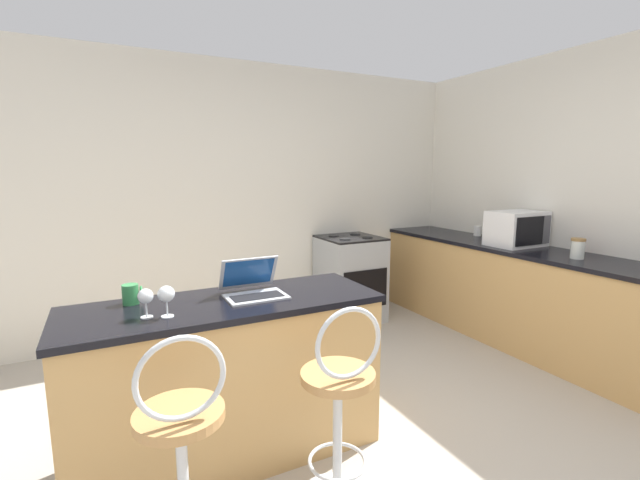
{
  "coord_description": "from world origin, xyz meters",
  "views": [
    {
      "loc": [
        -1.15,
        -1.54,
        1.57
      ],
      "look_at": [
        0.47,
        1.64,
        0.99
      ],
      "focal_mm": 24.0,
      "sensor_mm": 36.0,
      "label": 1
    }
  ],
  "objects_px": {
    "wine_glass_tall": "(146,297)",
    "mug_white": "(478,231)",
    "laptop": "(253,286)",
    "mug_green": "(131,294)",
    "storage_jar": "(578,248)",
    "mug_red": "(576,248)",
    "wine_glass_short": "(166,295)",
    "bar_stool_far": "(340,415)",
    "stove_range": "(350,278)",
    "microwave": "(517,229)",
    "bar_stool_near": "(183,461)"
  },
  "relations": [
    {
      "from": "wine_glass_tall",
      "to": "mug_white",
      "type": "xyz_separation_m",
      "value": [
        3.37,
        1.15,
        -0.05
      ]
    },
    {
      "from": "storage_jar",
      "to": "mug_red",
      "type": "bearing_deg",
      "value": 34.04
    },
    {
      "from": "laptop",
      "to": "wine_glass_tall",
      "type": "xyz_separation_m",
      "value": [
        -0.56,
        -0.13,
        0.05
      ]
    },
    {
      "from": "laptop",
      "to": "stove_range",
      "type": "height_order",
      "value": "laptop"
    },
    {
      "from": "microwave",
      "to": "mug_red",
      "type": "height_order",
      "value": "microwave"
    },
    {
      "from": "bar_stool_far",
      "to": "wine_glass_tall",
      "type": "distance_m",
      "value": 1.05
    },
    {
      "from": "wine_glass_short",
      "to": "storage_jar",
      "type": "height_order",
      "value": "storage_jar"
    },
    {
      "from": "laptop",
      "to": "wine_glass_tall",
      "type": "bearing_deg",
      "value": -166.82
    },
    {
      "from": "laptop",
      "to": "wine_glass_short",
      "type": "xyz_separation_m",
      "value": [
        -0.47,
        -0.16,
        0.06
      ]
    },
    {
      "from": "mug_red",
      "to": "wine_glass_tall",
      "type": "xyz_separation_m",
      "value": [
        -3.3,
        -0.04,
        0.05
      ]
    },
    {
      "from": "wine_glass_short",
      "to": "bar_stool_near",
      "type": "bearing_deg",
      "value": -93.79
    },
    {
      "from": "wine_glass_tall",
      "to": "microwave",
      "type": "bearing_deg",
      "value": 9.79
    },
    {
      "from": "mug_red",
      "to": "wine_glass_short",
      "type": "bearing_deg",
      "value": -178.64
    },
    {
      "from": "bar_stool_far",
      "to": "stove_range",
      "type": "height_order",
      "value": "bar_stool_far"
    },
    {
      "from": "laptop",
      "to": "mug_green",
      "type": "xyz_separation_m",
      "value": [
        -0.61,
        0.13,
        -0.0
      ]
    },
    {
      "from": "mug_green",
      "to": "mug_red",
      "type": "height_order",
      "value": "mug_red"
    },
    {
      "from": "laptop",
      "to": "stove_range",
      "type": "xyz_separation_m",
      "value": [
        1.57,
        1.57,
        -0.5
      ]
    },
    {
      "from": "bar_stool_far",
      "to": "laptop",
      "type": "distance_m",
      "value": 0.83
    },
    {
      "from": "laptop",
      "to": "mug_red",
      "type": "height_order",
      "value": "laptop"
    },
    {
      "from": "mug_red",
      "to": "bar_stool_far",
      "type": "bearing_deg",
      "value": -167.47
    },
    {
      "from": "bar_stool_near",
      "to": "microwave",
      "type": "distance_m",
      "value": 3.39
    },
    {
      "from": "wine_glass_tall",
      "to": "wine_glass_short",
      "type": "bearing_deg",
      "value": -20.65
    },
    {
      "from": "stove_range",
      "to": "mug_green",
      "type": "bearing_deg",
      "value": -146.66
    },
    {
      "from": "mug_green",
      "to": "wine_glass_short",
      "type": "distance_m",
      "value": 0.33
    },
    {
      "from": "bar_stool_far",
      "to": "wine_glass_short",
      "type": "xyz_separation_m",
      "value": [
        -0.66,
        0.49,
        0.52
      ]
    },
    {
      "from": "stove_range",
      "to": "storage_jar",
      "type": "xyz_separation_m",
      "value": [
        1.01,
        -1.76,
        0.53
      ]
    },
    {
      "from": "stove_range",
      "to": "wine_glass_tall",
      "type": "distance_m",
      "value": 2.78
    },
    {
      "from": "microwave",
      "to": "wine_glass_tall",
      "type": "relative_size",
      "value": 3.51
    },
    {
      "from": "stove_range",
      "to": "wine_glass_short",
      "type": "height_order",
      "value": "wine_glass_short"
    },
    {
      "from": "bar_stool_near",
      "to": "wine_glass_tall",
      "type": "height_order",
      "value": "wine_glass_tall"
    },
    {
      "from": "bar_stool_near",
      "to": "mug_red",
      "type": "xyz_separation_m",
      "value": [
        3.25,
        0.57,
        0.47
      ]
    },
    {
      "from": "microwave",
      "to": "wine_glass_tall",
      "type": "xyz_separation_m",
      "value": [
        -3.22,
        -0.55,
        -0.06
      ]
    },
    {
      "from": "mug_green",
      "to": "storage_jar",
      "type": "relative_size",
      "value": 0.64
    },
    {
      "from": "bar_stool_near",
      "to": "microwave",
      "type": "relative_size",
      "value": 2.05
    },
    {
      "from": "bar_stool_near",
      "to": "mug_green",
      "type": "distance_m",
      "value": 0.92
    },
    {
      "from": "bar_stool_far",
      "to": "wine_glass_short",
      "type": "bearing_deg",
      "value": 143.12
    },
    {
      "from": "microwave",
      "to": "stove_range",
      "type": "xyz_separation_m",
      "value": [
        -1.08,
        1.14,
        -0.6
      ]
    },
    {
      "from": "bar_stool_near",
      "to": "mug_green",
      "type": "height_order",
      "value": "bar_stool_near"
    },
    {
      "from": "stove_range",
      "to": "mug_white",
      "type": "relative_size",
      "value": 8.57
    },
    {
      "from": "microwave",
      "to": "wine_glass_short",
      "type": "xyz_separation_m",
      "value": [
        -3.13,
        -0.59,
        -0.05
      ]
    },
    {
      "from": "bar_stool_near",
      "to": "stove_range",
      "type": "height_order",
      "value": "bar_stool_near"
    },
    {
      "from": "mug_green",
      "to": "wine_glass_short",
      "type": "xyz_separation_m",
      "value": [
        0.14,
        -0.29,
        0.06
      ]
    },
    {
      "from": "stove_range",
      "to": "mug_green",
      "type": "relative_size",
      "value": 8.68
    },
    {
      "from": "microwave",
      "to": "mug_red",
      "type": "xyz_separation_m",
      "value": [
        0.09,
        -0.51,
        -0.11
      ]
    },
    {
      "from": "microwave",
      "to": "mug_red",
      "type": "distance_m",
      "value": 0.53
    },
    {
      "from": "wine_glass_short",
      "to": "storage_jar",
      "type": "distance_m",
      "value": 3.05
    },
    {
      "from": "bar_stool_far",
      "to": "wine_glass_tall",
      "type": "height_order",
      "value": "wine_glass_tall"
    },
    {
      "from": "wine_glass_short",
      "to": "mug_white",
      "type": "xyz_separation_m",
      "value": [
        3.28,
        1.18,
        -0.05
      ]
    },
    {
      "from": "laptop",
      "to": "mug_white",
      "type": "bearing_deg",
      "value": 19.9
    },
    {
      "from": "bar_stool_far",
      "to": "mug_green",
      "type": "xyz_separation_m",
      "value": [
        -0.79,
        0.79,
        0.47
      ]
    }
  ]
}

